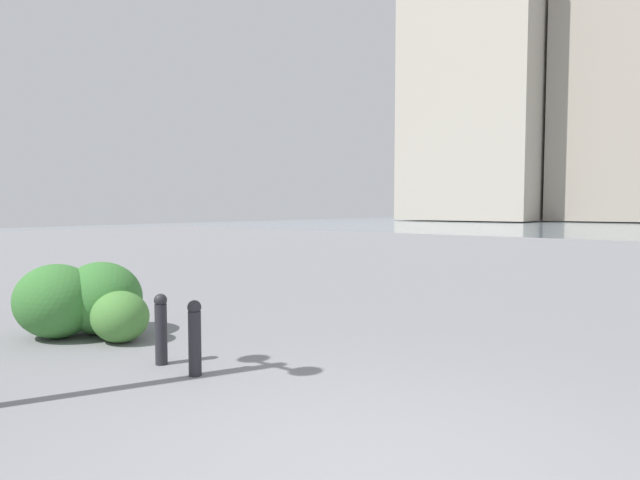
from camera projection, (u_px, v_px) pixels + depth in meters
building_slab at (623, 106)px, 61.26m from camera, size 13.67×12.06×28.35m
building_annex at (481, 90)px, 66.80m from camera, size 15.77×14.87×32.26m
bollard_near at (195, 336)px, 5.01m from camera, size 0.13×0.13×0.71m
bollard_mid at (161, 328)px, 5.37m from camera, size 0.13×0.13×0.72m
shrub_low at (57, 301)px, 6.48m from camera, size 1.05×0.95×0.89m
shrub_round at (120, 317)px, 6.26m from camera, size 0.71×0.64×0.60m
shrub_wide at (101, 298)px, 6.68m from camera, size 1.06×0.95×0.90m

